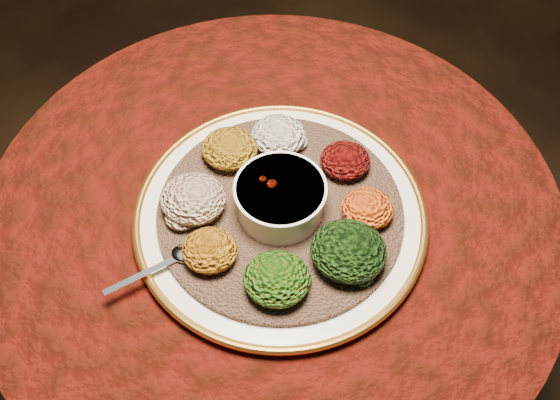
# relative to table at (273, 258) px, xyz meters

# --- Properties ---
(table) EXTENTS (0.96, 0.96, 0.73)m
(table) POSITION_rel_table_xyz_m (0.00, 0.00, 0.00)
(table) COLOR black
(table) RESTS_ON ground
(platter) EXTENTS (0.50, 0.50, 0.02)m
(platter) POSITION_rel_table_xyz_m (0.02, -0.03, 0.19)
(platter) COLOR silver
(platter) RESTS_ON table
(injera) EXTENTS (0.43, 0.43, 0.01)m
(injera) POSITION_rel_table_xyz_m (0.02, -0.03, 0.20)
(injera) COLOR brown
(injera) RESTS_ON platter
(stew_bowl) EXTENTS (0.14, 0.14, 0.06)m
(stew_bowl) POSITION_rel_table_xyz_m (0.02, -0.03, 0.24)
(stew_bowl) COLOR white
(stew_bowl) RESTS_ON injera
(spoon) EXTENTS (0.12, 0.10, 0.01)m
(spoon) POSITION_rel_table_xyz_m (-0.12, -0.14, 0.21)
(spoon) COLOR silver
(spoon) RESTS_ON injera
(portion_ayib) EXTENTS (0.09, 0.09, 0.04)m
(portion_ayib) POSITION_rel_table_xyz_m (-0.01, 0.11, 0.23)
(portion_ayib) COLOR beige
(portion_ayib) RESTS_ON injera
(portion_kitfo) EXTENTS (0.08, 0.08, 0.04)m
(portion_kitfo) POSITION_rel_table_xyz_m (0.11, 0.07, 0.23)
(portion_kitfo) COLOR black
(portion_kitfo) RESTS_ON injera
(portion_tikil) EXTENTS (0.08, 0.08, 0.04)m
(portion_tikil) POSITION_rel_table_xyz_m (0.15, -0.02, 0.23)
(portion_tikil) COLOR #B87F0F
(portion_tikil) RESTS_ON injera
(portion_gomen) EXTENTS (0.11, 0.11, 0.05)m
(portion_gomen) POSITION_rel_table_xyz_m (0.13, -0.10, 0.23)
(portion_gomen) COLOR black
(portion_gomen) RESTS_ON injera
(portion_mixveg) EXTENTS (0.10, 0.09, 0.05)m
(portion_mixveg) POSITION_rel_table_xyz_m (0.04, -0.16, 0.23)
(portion_mixveg) COLOR #B0470B
(portion_mixveg) RESTS_ON injera
(portion_kik) EXTENTS (0.08, 0.08, 0.04)m
(portion_kik) POSITION_rel_table_xyz_m (-0.07, -0.13, 0.23)
(portion_kik) COLOR #AC660F
(portion_kik) RESTS_ON injera
(portion_timatim) EXTENTS (0.10, 0.10, 0.05)m
(portion_timatim) POSITION_rel_table_xyz_m (-0.12, -0.05, 0.23)
(portion_timatim) COLOR #730806
(portion_timatim) RESTS_ON injera
(portion_shiro) EXTENTS (0.09, 0.09, 0.04)m
(portion_shiro) POSITION_rel_table_xyz_m (-0.08, 0.06, 0.23)
(portion_shiro) COLOR #895F10
(portion_shiro) RESTS_ON injera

